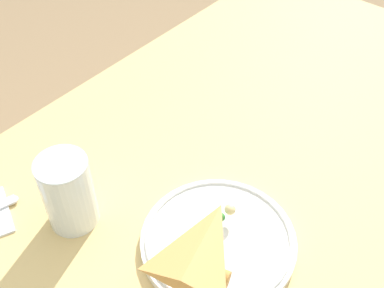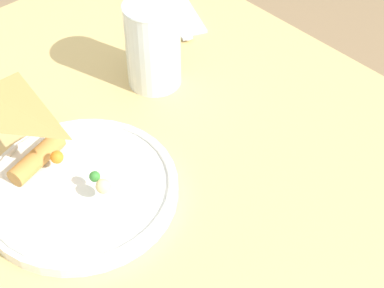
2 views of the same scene
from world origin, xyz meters
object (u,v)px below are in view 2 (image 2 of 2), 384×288
at_px(plate_pizza, 79,186).
at_px(napkin_folded, 163,10).
at_px(milk_glass, 153,48).
at_px(butter_knife, 160,4).

height_order(plate_pizza, napkin_folded, plate_pizza).
relative_size(milk_glass, butter_knife, 0.64).
relative_size(milk_glass, napkin_folded, 0.65).
distance_m(napkin_folded, butter_knife, 0.01).
distance_m(plate_pizza, milk_glass, 0.24).
height_order(plate_pizza, butter_knife, plate_pizza).
xyz_separation_m(napkin_folded, butter_knife, (-0.01, 0.00, 0.00)).
bearing_deg(milk_glass, plate_pizza, -62.68).
bearing_deg(plate_pizza, butter_knife, 126.63).
height_order(plate_pizza, milk_glass, milk_glass).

